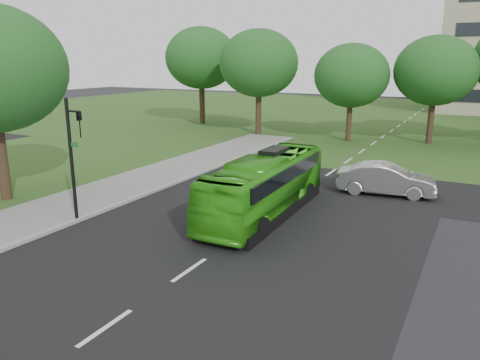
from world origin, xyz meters
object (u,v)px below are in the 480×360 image
at_px(tree_park_c, 436,71).
at_px(traffic_light, 74,151).
at_px(tree_park_f, 201,58).
at_px(tree_park_b, 352,76).
at_px(tree_park_a, 259,63).
at_px(bus, 266,185).
at_px(sedan, 386,179).

distance_m(tree_park_c, traffic_light, 30.56).
bearing_deg(tree_park_f, tree_park_b, -12.45).
distance_m(tree_park_a, tree_park_c, 15.26).
height_order(tree_park_a, bus, tree_park_a).
xyz_separation_m(tree_park_c, sedan, (-0.15, -17.52, -5.22)).
height_order(tree_park_f, bus, tree_park_f).
bearing_deg(tree_park_c, bus, -100.66).
distance_m(tree_park_c, sedan, 18.28).
bearing_deg(tree_park_a, tree_park_c, 7.61).
relative_size(tree_park_a, tree_park_b, 1.17).
bearing_deg(tree_park_c, tree_park_f, 175.36).
relative_size(tree_park_a, tree_park_c, 1.09).
bearing_deg(sedan, tree_park_f, 42.69).
height_order(tree_park_a, tree_park_f, tree_park_f).
bearing_deg(sedan, tree_park_b, 13.86).
bearing_deg(bus, sedan, 52.83).
distance_m(tree_park_b, tree_park_c, 6.71).
bearing_deg(bus, tree_park_c, 77.93).
bearing_deg(traffic_light, tree_park_f, 97.85).
distance_m(tree_park_f, sedan, 31.38).
bearing_deg(traffic_light, bus, 20.58).
distance_m(bus, sedan, 7.32).
bearing_deg(tree_park_c, sedan, -90.48).
height_order(tree_park_a, tree_park_b, tree_park_a).
distance_m(tree_park_f, traffic_light, 33.06).
height_order(tree_park_b, sedan, tree_park_b).
height_order(tree_park_c, traffic_light, tree_park_c).
xyz_separation_m(bus, sedan, (4.27, 5.92, -0.54)).
distance_m(tree_park_b, sedan, 17.47).
xyz_separation_m(tree_park_a, tree_park_b, (8.70, 0.09, -0.99)).
xyz_separation_m(tree_park_b, sedan, (6.27, -15.60, -4.78)).
relative_size(tree_park_b, traffic_light, 1.54).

